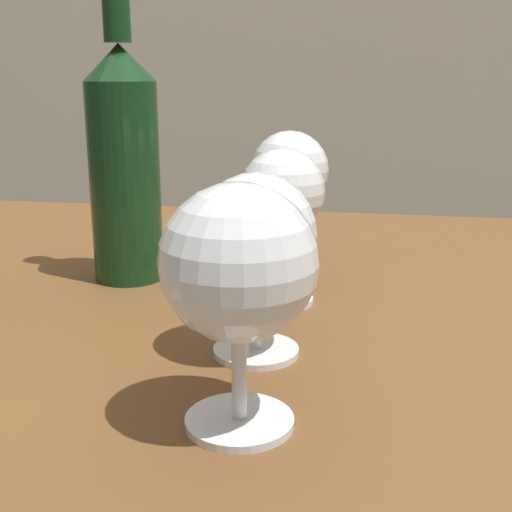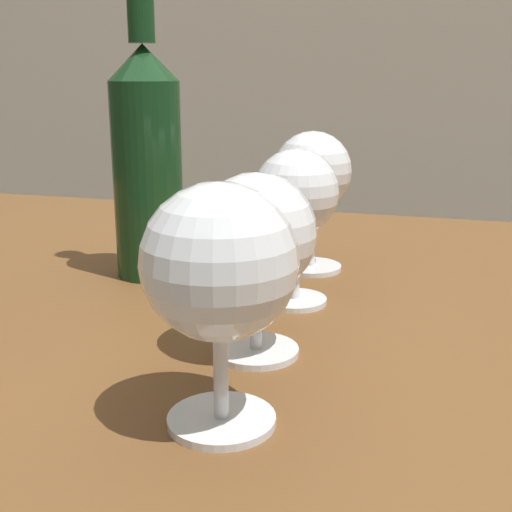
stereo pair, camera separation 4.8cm
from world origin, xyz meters
The scene contains 6 objects.
dining_table centered at (0.00, 0.00, 0.68)m, with size 1.54×0.76×0.78m.
wine_glass_white centered at (0.06, -0.26, 0.88)m, with size 0.09×0.09×0.15m.
wine_glass_merlot centered at (0.06, -0.16, 0.87)m, with size 0.09×0.09×0.14m.
wine_glass_amber centered at (0.06, -0.04, 0.87)m, with size 0.08×0.08×0.14m.
wine_glass_rose centered at (0.05, 0.07, 0.88)m, with size 0.08×0.08×0.15m.
wine_bottle centered at (-0.11, 0.01, 0.90)m, with size 0.07×0.07×0.32m.
Camera 1 is at (0.14, -0.62, 0.98)m, focal length 47.02 mm.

